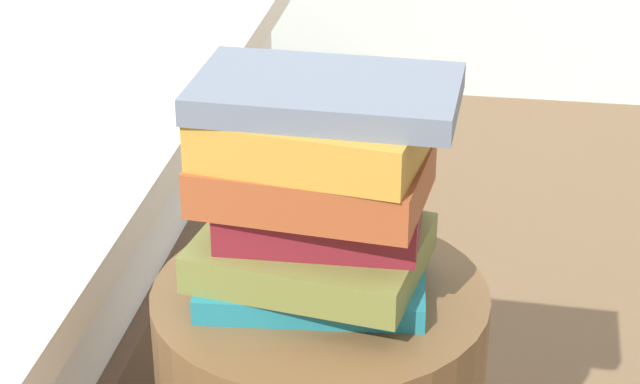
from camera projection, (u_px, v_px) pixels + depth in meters
The scene contains 6 objects.
book_teal at pixel (313, 277), 1.39m from camera, with size 0.27×0.19×0.03m, color #1E727F.
book_olive at pixel (312, 250), 1.37m from camera, with size 0.26×0.20×0.05m, color olive.
book_maroon at pixel (318, 214), 1.35m from camera, with size 0.23×0.15×0.05m, color maroon.
book_rust at pixel (313, 176), 1.32m from camera, with size 0.26×0.18×0.06m, color #994723.
book_ochre at pixel (313, 132), 1.30m from camera, with size 0.25×0.17×0.06m, color #B7842D.
book_slate at pixel (326, 93), 1.28m from camera, with size 0.30×0.18×0.03m, color slate.
Camera 1 is at (0.18, -1.17, 1.24)m, focal length 63.84 mm.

